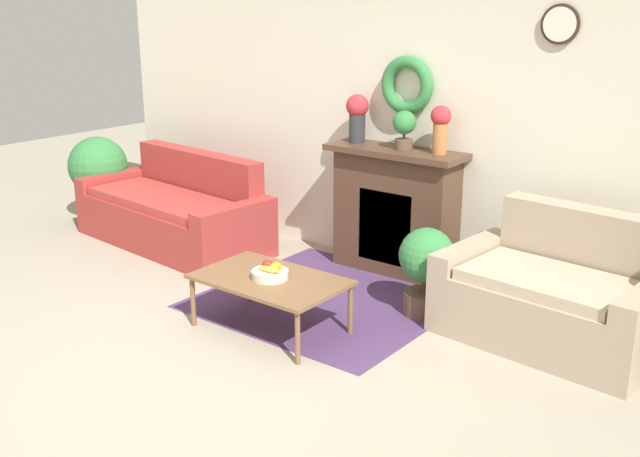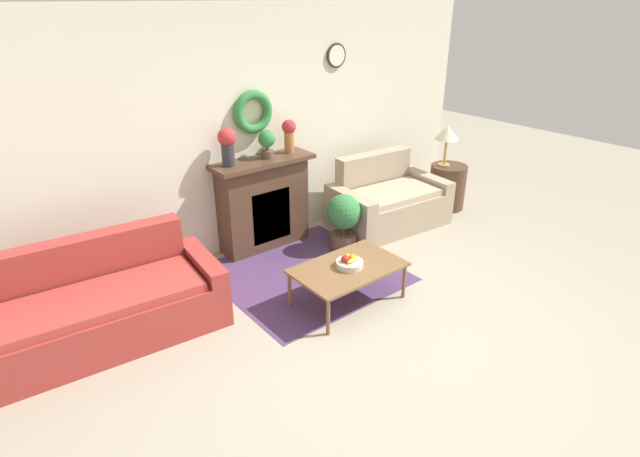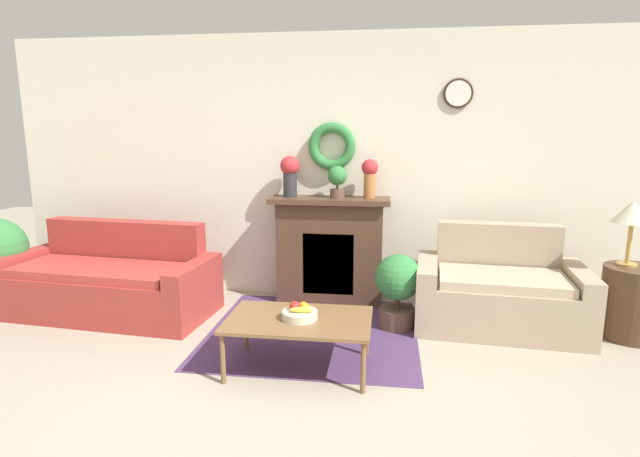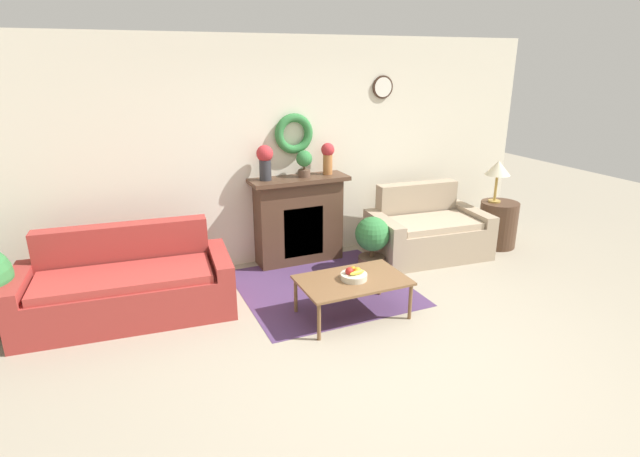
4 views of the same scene
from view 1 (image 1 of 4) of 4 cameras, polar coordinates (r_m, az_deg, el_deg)
ground_plane at (r=4.83m, az=-10.79°, el=-11.22°), size 16.00×16.00×0.00m
floor_rug at (r=5.91m, az=0.73°, el=-5.40°), size 1.80×1.76×0.01m
wall_back at (r=6.38m, az=6.80°, el=8.83°), size 6.80×0.17×2.70m
fireplace at (r=6.37m, az=5.74°, el=1.39°), size 1.20×0.41×1.08m
couch_left at (r=7.29m, az=-10.95°, el=1.18°), size 2.08×1.05×0.85m
loveseat_right at (r=5.39m, az=17.39°, el=-5.02°), size 1.52×1.02×0.89m
coffee_table at (r=5.28m, az=-3.81°, el=-4.10°), size 1.05×0.66×0.39m
fruit_bowl at (r=5.24m, az=-3.79°, el=-3.34°), size 0.26×0.26×0.12m
vase_on_mantel_left at (r=6.43m, az=2.86°, el=8.67°), size 0.20×0.20×0.41m
vase_on_mantel_right at (r=6.02m, az=9.17°, el=7.74°), size 0.16×0.16×0.39m
potted_plant_on_mantel at (r=6.16m, az=6.44°, el=7.70°), size 0.19×0.19×0.32m
potted_plant_floor_by_couch at (r=8.19m, az=-16.55°, el=4.44°), size 0.61×0.61×0.89m
potted_plant_floor_by_loveseat at (r=5.56m, az=8.10°, el=-2.81°), size 0.41×0.41×0.67m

